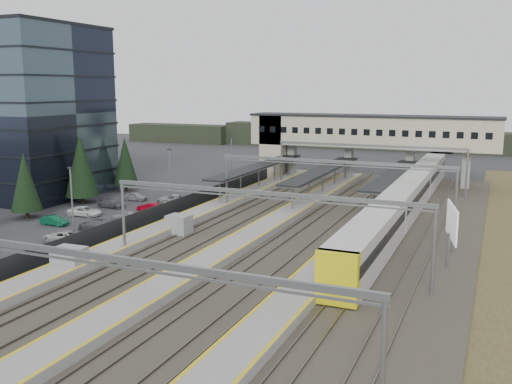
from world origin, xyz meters
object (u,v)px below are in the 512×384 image
at_px(footbridge, 354,135).
at_px(billboard, 452,224).
at_px(relay_cabin_far, 179,225).
at_px(train, 406,199).
at_px(office_building, 11,111).
at_px(relay_cabin_near, 70,260).

relative_size(footbridge, billboard, 6.69).
distance_m(relay_cabin_far, train, 28.07).
relative_size(office_building, relay_cabin_far, 9.99).
distance_m(relay_cabin_far, billboard, 27.68).
bearing_deg(billboard, relay_cabin_near, -151.63).
height_order(office_building, billboard, office_building).
bearing_deg(relay_cabin_near, train, 54.94).
bearing_deg(train, office_building, -172.97).
xyz_separation_m(relay_cabin_near, relay_cabin_far, (2.19, 14.50, -0.01)).
bearing_deg(footbridge, relay_cabin_near, -100.99).
xyz_separation_m(office_building, train, (56.00, 6.90, -9.96)).
height_order(relay_cabin_far, footbridge, footbridge).
height_order(train, billboard, billboard).
height_order(relay_cabin_far, train, train).
xyz_separation_m(office_building, footbridge, (43.70, 30.00, -4.26)).
bearing_deg(footbridge, billboard, -64.88).
bearing_deg(footbridge, office_building, -145.53).
height_order(office_building, relay_cabin_far, office_building).
height_order(office_building, relay_cabin_near, office_building).
bearing_deg(office_building, relay_cabin_near, -38.59).
relative_size(office_building, train, 0.37).
relative_size(relay_cabin_near, relay_cabin_far, 1.11).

